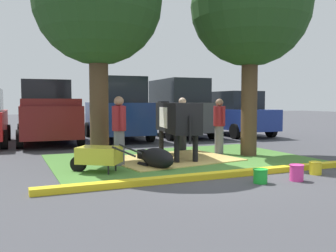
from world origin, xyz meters
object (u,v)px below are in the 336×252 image
person_visitor_near (182,122)px  bucket_green (260,176)px  pickup_truck_maroon (47,113)px  person_visitor_far (119,129)px  bucket_yellow (315,168)px  cow_holstein (176,118)px  calf_lying (157,158)px  bucket_pink (297,172)px  shade_tree_right (251,7)px  suv_dark_grey (178,108)px  person_handler (219,124)px  shade_tree_left (98,2)px  suv_black (117,109)px  wheelbarrow (98,156)px  sedan_blue (236,114)px

person_visitor_near → bucket_green: 4.87m
pickup_truck_maroon → bucket_green: bearing=-72.0°
pickup_truck_maroon → person_visitor_far: bearing=-80.7°
bucket_yellow → cow_holstein: bearing=118.2°
calf_lying → bucket_pink: calf_lying is taller
shade_tree_right → cow_holstein: shade_tree_right is taller
person_visitor_far → suv_dark_grey: (4.51, 6.26, 0.35)m
shade_tree_right → calf_lying: bearing=-166.4°
person_handler → calf_lying: bearing=-151.7°
shade_tree_right → suv_dark_grey: bearing=84.4°
calf_lying → shade_tree_left: bearing=124.0°
calf_lying → suv_black: (0.98, 6.83, 1.03)m
bucket_yellow → suv_black: 9.19m
person_visitor_near → person_visitor_far: 3.19m
bucket_pink → shade_tree_right: bearing=70.2°
shade_tree_left → calf_lying: 4.28m
shade_tree_right → suv_black: 7.09m
calf_lying → wheelbarrow: bearing=-178.3°
person_visitor_far → bucket_yellow: size_ratio=6.03×
shade_tree_right → bucket_yellow: (-0.31, -2.86, -4.08)m
bucket_pink → person_visitor_far: bearing=132.3°
wheelbarrow → bucket_pink: wheelbarrow is taller
bucket_green → wheelbarrow: bearing=139.2°
wheelbarrow → sedan_blue: 10.17m
sedan_blue → suv_black: bearing=175.0°
bucket_yellow → sedan_blue: bearing=66.8°
person_visitor_near → bucket_green: person_visitor_near is taller
shade_tree_right → suv_black: size_ratio=1.28×
bucket_green → pickup_truck_maroon: bearing=108.0°
cow_holstein → bucket_pink: cow_holstein is taller
pickup_truck_maroon → bucket_yellow: bearing=-62.8°
shade_tree_right → cow_holstein: (-2.10, 0.47, -3.11)m
bucket_pink → sedan_blue: sedan_blue is taller
person_handler → sedan_blue: bearing=51.7°
calf_lying → bucket_pink: bearing=-50.2°
calf_lying → bucket_pink: size_ratio=4.06×
pickup_truck_maroon → sedan_blue: size_ratio=1.23×
calf_lying → person_handler: size_ratio=0.81×
person_handler → suv_dark_grey: 5.63m
calf_lying → cow_holstein: bearing=48.9°
calf_lying → bucket_pink: 3.17m
bucket_pink → sedan_blue: size_ratio=0.07×
shade_tree_left → pickup_truck_maroon: shade_tree_left is taller
person_handler → shade_tree_left: bearing=178.0°
cow_holstein → calf_lying: cow_holstein is taller
bucket_yellow → pickup_truck_maroon: bearing=117.2°
cow_holstein → sedan_blue: sedan_blue is taller
wheelbarrow → bucket_yellow: wheelbarrow is taller
shade_tree_left → person_handler: size_ratio=3.53×
shade_tree_right → cow_holstein: 3.78m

